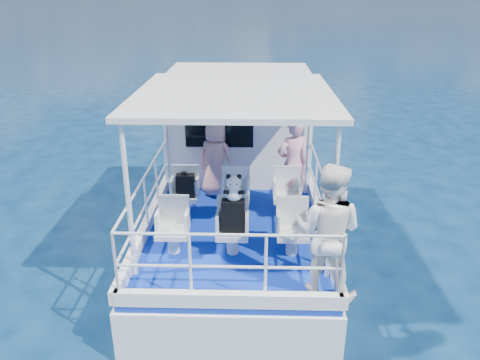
{
  "coord_description": "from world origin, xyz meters",
  "views": [
    {
      "loc": [
        0.29,
        -7.27,
        4.64
      ],
      "look_at": [
        0.09,
        -0.4,
        1.81
      ],
      "focal_mm": 35.0,
      "sensor_mm": 36.0,
      "label": 1
    }
  ],
  "objects_px": {
    "passenger_stbd_aft": "(328,231)",
    "panda": "(234,188)",
    "backpack_center": "(233,216)",
    "passenger_port_fwd": "(216,159)"
  },
  "relations": [
    {
      "from": "passenger_port_fwd",
      "to": "panda",
      "type": "bearing_deg",
      "value": 125.98
    },
    {
      "from": "backpack_center",
      "to": "panda",
      "type": "xyz_separation_m",
      "value": [
        0.01,
        0.01,
        0.45
      ]
    },
    {
      "from": "passenger_stbd_aft",
      "to": "panda",
      "type": "height_order",
      "value": "passenger_stbd_aft"
    },
    {
      "from": "passenger_port_fwd",
      "to": "backpack_center",
      "type": "distance_m",
      "value": 2.2
    },
    {
      "from": "passenger_stbd_aft",
      "to": "backpack_center",
      "type": "height_order",
      "value": "passenger_stbd_aft"
    },
    {
      "from": "passenger_port_fwd",
      "to": "panda",
      "type": "height_order",
      "value": "passenger_port_fwd"
    },
    {
      "from": "backpack_center",
      "to": "panda",
      "type": "height_order",
      "value": "panda"
    },
    {
      "from": "passenger_stbd_aft",
      "to": "panda",
      "type": "xyz_separation_m",
      "value": [
        -1.22,
        0.94,
        0.18
      ]
    },
    {
      "from": "passenger_port_fwd",
      "to": "panda",
      "type": "xyz_separation_m",
      "value": [
        0.43,
        -2.14,
        0.34
      ]
    },
    {
      "from": "passenger_stbd_aft",
      "to": "panda",
      "type": "bearing_deg",
      "value": -14.56
    }
  ]
}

